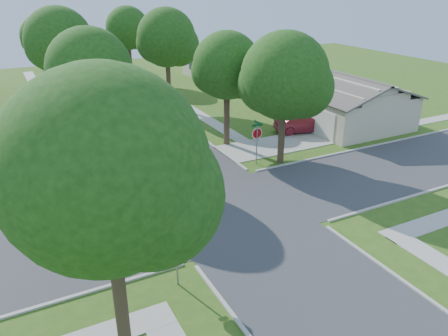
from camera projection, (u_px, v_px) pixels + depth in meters
name	position (u px, v px, depth m)	size (l,w,h in m)	color
ground	(227.00, 209.00, 23.59)	(100.00, 100.00, 0.00)	#315717
road_ns	(227.00, 209.00, 23.58)	(7.00, 100.00, 0.02)	#333335
sidewalk_ne	(166.00, 94.00, 47.35)	(1.20, 40.00, 0.04)	#9E9B91
sidewalk_nw	(47.00, 108.00, 42.22)	(1.20, 40.00, 0.04)	#9E9B91
driveway	(276.00, 145.00, 32.69)	(8.80, 3.60, 0.05)	#9E9B91
stop_sign_sw	(176.00, 242.00, 16.97)	(1.05, 0.80, 2.98)	gray
stop_sign_ne	(257.00, 135.00, 28.59)	(1.05, 0.80, 2.98)	gray
tree_e_near	(227.00, 69.00, 30.69)	(4.97, 4.80, 8.28)	#38281C
tree_e_mid	(167.00, 40.00, 40.24)	(5.59, 5.40, 9.21)	#38281C
tree_e_far	(128.00, 30.00, 50.95)	(5.17, 5.00, 8.72)	#38281C
tree_w_near	(91.00, 74.00, 26.55)	(5.38, 5.20, 8.97)	#38281C
tree_w_mid	(60.00, 44.00, 36.19)	(5.80, 5.60, 9.56)	#38281C
tree_w_far	(43.00, 39.00, 47.18)	(4.76, 4.60, 8.04)	#38281C
tree_sw_corner	(108.00, 179.00, 12.27)	(6.21, 6.00, 9.55)	#38281C
tree_ne_corner	(285.00, 80.00, 27.47)	(5.80, 5.60, 8.66)	#38281C
house_ne_near	(329.00, 101.00, 38.68)	(8.42, 13.60, 4.23)	#B5A48F
house_ne_far	(233.00, 68.00, 53.36)	(8.42, 13.60, 4.23)	#B5A48F
car_driveway	(303.00, 123.00, 35.22)	(1.59, 4.56, 1.50)	maroon
car_curb_east	(120.00, 77.00, 52.11)	(1.77, 4.40, 1.50)	black
car_curb_west	(50.00, 66.00, 59.20)	(1.71, 4.21, 1.22)	black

